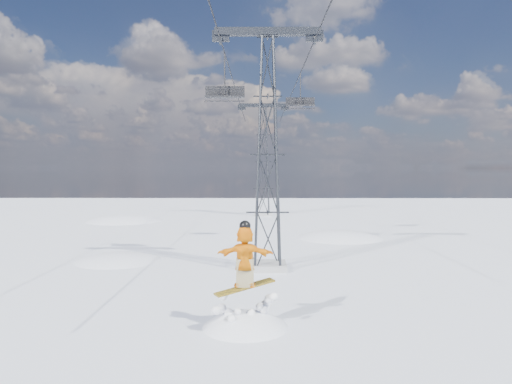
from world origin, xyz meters
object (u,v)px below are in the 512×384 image
(lift_tower_far, at_px, (263,162))
(lift_chair_near, at_px, (225,93))
(lift_tower_near, at_px, (268,155))
(snowboarder_jump, at_px, (245,378))

(lift_tower_far, xyz_separation_m, lift_chair_near, (-2.20, -22.63, 3.34))
(lift_tower_near, height_order, snowboarder_jump, lift_tower_near)
(lift_tower_far, height_order, snowboarder_jump, lift_tower_far)
(lift_tower_far, relative_size, lift_chair_near, 4.48)
(snowboarder_jump, bearing_deg, lift_chair_near, 97.63)
(snowboarder_jump, distance_m, lift_chair_near, 14.75)
(lift_tower_far, bearing_deg, snowboarder_jump, -91.41)
(snowboarder_jump, xyz_separation_m, lift_chair_near, (-1.39, 10.35, 10.41))
(lift_tower_near, distance_m, snowboarder_jump, 10.69)
(lift_tower_near, xyz_separation_m, lift_chair_near, (-2.20, 2.37, 3.34))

